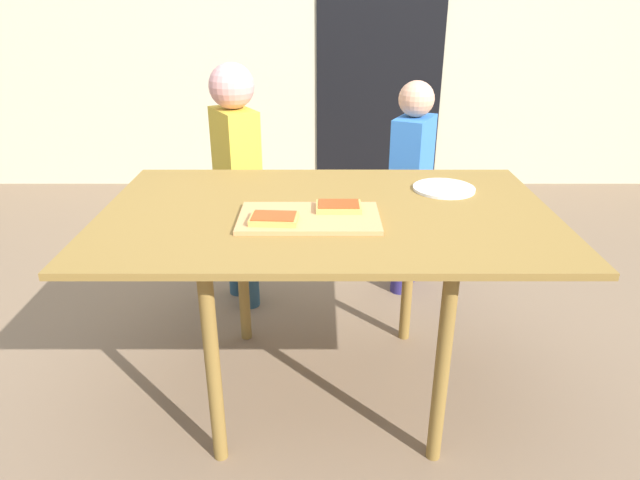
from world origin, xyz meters
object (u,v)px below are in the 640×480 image
at_px(cutting_board, 311,218).
at_px(child_right, 413,177).
at_px(plate_white_right, 446,189).
at_px(child_left, 238,168).
at_px(pizza_slice_near_left, 276,218).
at_px(dining_table, 328,230).
at_px(pizza_slice_far_right, 340,206).

relative_size(cutting_board, child_right, 0.43).
relative_size(plate_white_right, child_left, 0.20).
bearing_deg(plate_white_right, pizza_slice_near_left, -149.61).
relative_size(dining_table, pizza_slice_far_right, 10.22).
bearing_deg(pizza_slice_far_right, dining_table, 136.56).
height_order(dining_table, child_right, child_right).
height_order(pizza_slice_near_left, child_right, child_right).
relative_size(cutting_board, pizza_slice_far_right, 3.05).
xyz_separation_m(pizza_slice_far_right, plate_white_right, (0.38, 0.24, -0.02)).
bearing_deg(pizza_slice_far_right, pizza_slice_near_left, -152.23).
bearing_deg(pizza_slice_near_left, dining_table, 40.86).
distance_m(cutting_board, child_left, 0.83).
bearing_deg(pizza_slice_near_left, cutting_board, 24.88).
relative_size(pizza_slice_far_right, plate_white_right, 0.65).
bearing_deg(child_right, pizza_slice_far_right, -113.45).
bearing_deg(child_right, dining_table, -116.46).
bearing_deg(dining_table, child_right, 63.54).
xyz_separation_m(pizza_slice_near_left, plate_white_right, (0.58, 0.34, -0.02)).
height_order(cutting_board, child_right, child_right).
relative_size(dining_table, pizza_slice_near_left, 9.83).
relative_size(cutting_board, pizza_slice_near_left, 2.93).
relative_size(cutting_board, plate_white_right, 1.98).
distance_m(cutting_board, pizza_slice_near_left, 0.12).
bearing_deg(child_right, cutting_board, -117.00).
height_order(plate_white_right, child_right, child_right).
distance_m(cutting_board, plate_white_right, 0.56).
height_order(dining_table, pizza_slice_far_right, pizza_slice_far_right).
bearing_deg(child_left, pizza_slice_far_right, -59.05).
height_order(dining_table, pizza_slice_near_left, pizza_slice_near_left).
bearing_deg(dining_table, pizza_slice_near_left, -139.14).
height_order(pizza_slice_near_left, plate_white_right, pizza_slice_near_left).
bearing_deg(dining_table, plate_white_right, 25.66).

